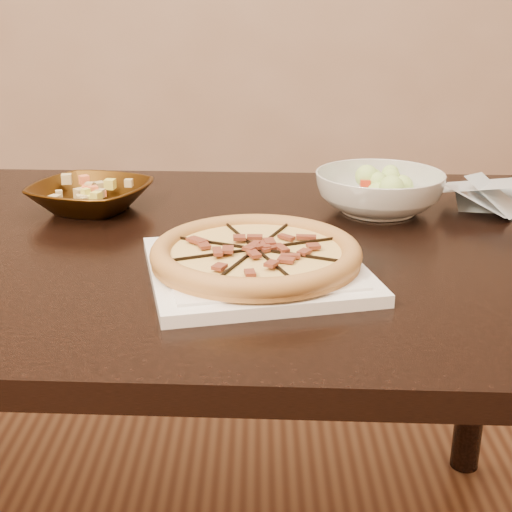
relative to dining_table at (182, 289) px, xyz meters
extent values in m
cube|color=black|center=(0.00, 0.00, 0.07)|extent=(1.52, 1.01, 0.04)
cylinder|color=black|center=(0.66, 0.40, -0.30)|extent=(0.07, 0.07, 0.71)
cube|color=white|center=(0.13, -0.17, 0.10)|extent=(0.36, 0.36, 0.02)
cube|color=white|center=(0.13, -0.17, 0.11)|extent=(0.31, 0.31, 0.00)
cylinder|color=#B67B3E|center=(0.13, -0.17, 0.12)|extent=(0.30, 0.30, 0.01)
torus|color=#B67B3E|center=(0.13, -0.17, 0.13)|extent=(0.31, 0.31, 0.03)
cylinder|color=#F5E486|center=(0.13, -0.17, 0.13)|extent=(0.25, 0.25, 0.01)
cube|color=black|center=(0.13, -0.17, 0.13)|extent=(0.12, 0.28, 0.01)
cube|color=black|center=(0.13, -0.17, 0.13)|extent=(0.28, 0.12, 0.01)
cube|color=black|center=(0.13, -0.17, 0.13)|extent=(0.28, 0.12, 0.01)
cube|color=black|center=(0.13, -0.17, 0.13)|extent=(0.12, 0.28, 0.01)
cube|color=brown|center=(0.15, -0.16, 0.14)|extent=(0.03, 0.02, 0.00)
cube|color=brown|center=(0.17, -0.14, 0.14)|extent=(0.03, 0.03, 0.00)
cube|color=brown|center=(0.18, -0.11, 0.14)|extent=(0.03, 0.03, 0.00)
cube|color=brown|center=(0.14, -0.14, 0.14)|extent=(0.02, 0.03, 0.00)
cube|color=brown|center=(0.14, -0.11, 0.14)|extent=(0.02, 0.03, 0.00)
cube|color=brown|center=(0.11, -0.08, 0.14)|extent=(0.02, 0.03, 0.00)
cube|color=brown|center=(0.11, -0.13, 0.14)|extent=(0.02, 0.03, 0.00)
cube|color=brown|center=(0.09, -0.12, 0.14)|extent=(0.03, 0.03, 0.00)
cube|color=brown|center=(0.05, -0.12, 0.14)|extent=(0.03, 0.02, 0.00)
cube|color=brown|center=(0.08, -0.15, 0.14)|extent=(0.03, 0.02, 0.00)
cube|color=brown|center=(0.05, -0.17, 0.14)|extent=(0.02, 0.01, 0.00)
cube|color=brown|center=(0.10, -0.18, 0.14)|extent=(0.03, 0.02, 0.00)
cube|color=brown|center=(0.08, -0.20, 0.14)|extent=(0.03, 0.02, 0.00)
cube|color=brown|center=(0.07, -0.23, 0.14)|extent=(0.03, 0.03, 0.00)
cube|color=brown|center=(0.11, -0.20, 0.14)|extent=(0.02, 0.03, 0.00)
cube|color=brown|center=(0.12, -0.23, 0.14)|extent=(0.02, 0.03, 0.00)
cube|color=brown|center=(0.13, -0.26, 0.14)|extent=(0.02, 0.02, 0.00)
cube|color=brown|center=(0.14, -0.21, 0.14)|extent=(0.02, 0.03, 0.00)
cube|color=brown|center=(0.17, -0.23, 0.14)|extent=(0.02, 0.03, 0.00)
cube|color=brown|center=(0.15, -0.18, 0.14)|extent=(0.03, 0.03, 0.00)
cube|color=brown|center=(0.18, -0.19, 0.14)|extent=(0.03, 0.02, 0.00)
cube|color=brown|center=(0.21, -0.18, 0.14)|extent=(0.03, 0.02, 0.00)
cube|color=brown|center=(0.16, -0.16, 0.14)|extent=(0.03, 0.02, 0.00)
imported|color=#43280C|center=(-0.18, 0.16, 0.12)|extent=(0.27, 0.27, 0.05)
cube|color=tan|center=(-0.18, 0.16, 0.16)|extent=(0.03, 0.03, 0.03)
cube|color=#F17443|center=(-0.17, 0.17, 0.16)|extent=(0.03, 0.03, 0.03)
cube|color=#E2DF51|center=(-0.16, 0.18, 0.16)|extent=(0.03, 0.03, 0.03)
cube|color=tan|center=(-0.15, 0.19, 0.16)|extent=(0.03, 0.03, 0.03)
cube|color=#F17443|center=(-0.18, 0.17, 0.16)|extent=(0.03, 0.03, 0.03)
cube|color=#E2DF51|center=(-0.18, 0.18, 0.16)|extent=(0.03, 0.03, 0.03)
cube|color=tan|center=(-0.18, 0.20, 0.16)|extent=(0.03, 0.03, 0.03)
cube|color=#F17443|center=(-0.18, 0.16, 0.16)|extent=(0.03, 0.03, 0.03)
cube|color=#E2DF51|center=(-0.19, 0.18, 0.16)|extent=(0.03, 0.03, 0.03)
cube|color=tan|center=(-0.20, 0.19, 0.16)|extent=(0.03, 0.03, 0.03)
cube|color=#F17443|center=(-0.22, 0.19, 0.16)|extent=(0.03, 0.03, 0.03)
cube|color=#E2DF51|center=(-0.19, 0.17, 0.16)|extent=(0.03, 0.03, 0.03)
cube|color=tan|center=(-0.21, 0.17, 0.16)|extent=(0.03, 0.03, 0.03)
cube|color=#F17443|center=(-0.22, 0.16, 0.16)|extent=(0.03, 0.03, 0.03)
cube|color=#E2DF51|center=(-0.19, 0.16, 0.16)|extent=(0.03, 0.03, 0.03)
cube|color=tan|center=(-0.20, 0.15, 0.16)|extent=(0.03, 0.03, 0.03)
cube|color=#F17443|center=(-0.20, 0.14, 0.16)|extent=(0.03, 0.03, 0.03)
cube|color=#E2DF51|center=(-0.20, 0.12, 0.16)|extent=(0.03, 0.03, 0.03)
cube|color=tan|center=(-0.19, 0.15, 0.16)|extent=(0.03, 0.03, 0.03)
cube|color=#F17443|center=(-0.18, 0.14, 0.16)|extent=(0.03, 0.03, 0.03)
cube|color=#E2DF51|center=(-0.17, 0.13, 0.16)|extent=(0.03, 0.03, 0.03)
cube|color=tan|center=(-0.18, 0.16, 0.16)|extent=(0.03, 0.03, 0.03)
cube|color=#F17443|center=(-0.17, 0.15, 0.16)|extent=(0.03, 0.03, 0.03)
cube|color=#E2DF51|center=(-0.15, 0.15, 0.16)|extent=(0.03, 0.03, 0.03)
cube|color=tan|center=(-0.14, 0.15, 0.16)|extent=(0.03, 0.03, 0.03)
imported|color=silver|center=(0.36, 0.16, 0.13)|extent=(0.27, 0.27, 0.08)
sphere|color=#B7EF7D|center=(0.36, 0.16, 0.19)|extent=(0.04, 0.04, 0.04)
sphere|color=#B7EF7D|center=(0.38, 0.17, 0.19)|extent=(0.04, 0.04, 0.04)
sphere|color=#B7EF7D|center=(0.37, 0.20, 0.19)|extent=(0.04, 0.04, 0.04)
sphere|color=#B7EF7D|center=(0.35, 0.17, 0.19)|extent=(0.04, 0.04, 0.04)
sphere|color=#B7EF7D|center=(0.33, 0.18, 0.19)|extent=(0.04, 0.04, 0.04)
sphere|color=#B7EF7D|center=(0.36, 0.16, 0.19)|extent=(0.04, 0.04, 0.04)
sphere|color=#B7EF7D|center=(0.34, 0.14, 0.19)|extent=(0.04, 0.04, 0.04)
sphere|color=#B7EF7D|center=(0.34, 0.11, 0.19)|extent=(0.04, 0.04, 0.04)
sphere|color=#B7EF7D|center=(0.36, 0.14, 0.19)|extent=(0.04, 0.04, 0.04)
sphere|color=#B7EF7D|center=(0.39, 0.13, 0.19)|extent=(0.04, 0.04, 0.04)
cube|color=red|center=(0.39, 0.18, 0.18)|extent=(0.02, 0.02, 0.01)
cube|color=red|center=(0.33, 0.18, 0.18)|extent=(0.02, 0.02, 0.01)
cube|color=red|center=(0.33, 0.13, 0.18)|extent=(0.02, 0.02, 0.01)
cube|color=red|center=(0.38, 0.13, 0.18)|extent=(0.02, 0.02, 0.01)
camera|label=1|loc=(0.14, -1.13, 0.48)|focal=50.00mm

